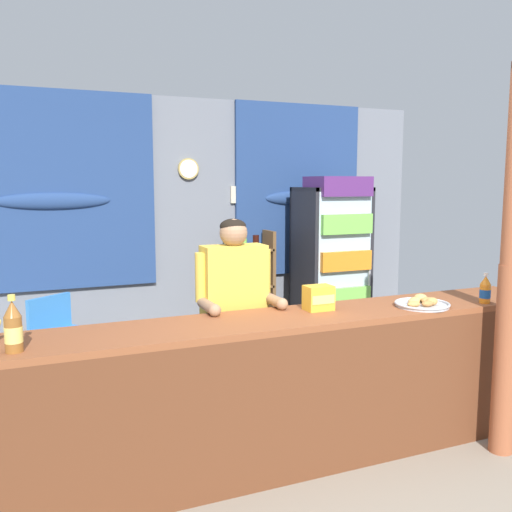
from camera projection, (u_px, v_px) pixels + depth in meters
ground_plane at (252, 416)px, 4.31m from camera, size 7.82×7.82×0.00m
back_wall_curtained at (182, 223)px, 5.81m from camera, size 5.46×0.22×2.65m
stall_counter at (291, 379)px, 3.42m from camera, size 4.07×0.56×0.96m
timber_post at (511, 273)px, 3.59m from camera, size 0.17×0.15×2.54m
drink_fridge at (332, 257)px, 5.87m from camera, size 0.69×0.62×1.86m
bottle_shelf_rack at (250, 289)px, 5.89m from camera, size 0.48×0.28×1.29m
plastic_lawn_chair at (61, 341)px, 4.60m from camera, size 0.61×0.61×0.86m
shopkeeper at (234, 301)px, 3.83m from camera, size 0.55×0.42×1.55m
soda_bottle_iced_tea at (13, 328)px, 2.75m from camera, size 0.09×0.09×0.29m
soda_bottle_orange_soda at (485, 290)px, 3.87m from camera, size 0.08×0.08×0.21m
snack_box_choco_powder at (318, 298)px, 3.66m from camera, size 0.18×0.13×0.16m
pastry_tray at (422, 303)px, 3.77m from camera, size 0.37×0.37×0.07m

